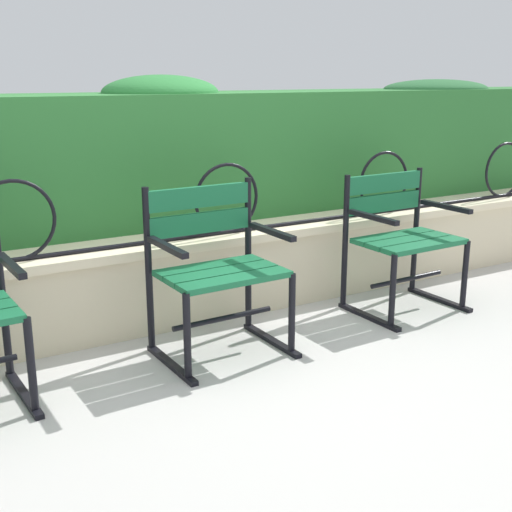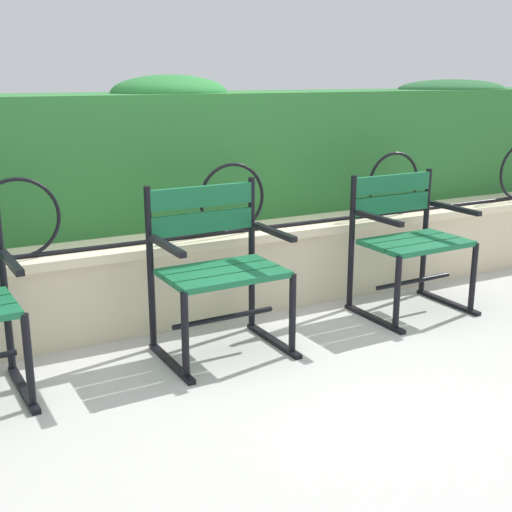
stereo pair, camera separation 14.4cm
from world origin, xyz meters
name	(u,v)px [view 1 (the left image)]	position (x,y,z in m)	size (l,w,h in m)	color
ground_plane	(265,366)	(0.00, 0.00, 0.00)	(60.00, 60.00, 0.00)	#B7B5AF
stone_wall	(192,275)	(0.00, 0.84, 0.25)	(8.39, 0.41, 0.50)	beige
iron_arch_fence	(142,214)	(-0.33, 0.77, 0.68)	(7.83, 0.02, 0.42)	black
hedge_row	(155,154)	(0.00, 1.37, 0.93)	(8.22, 0.70, 0.91)	#2D7033
park_chair_centre	(215,264)	(-0.11, 0.31, 0.47)	(0.65, 0.54, 0.87)	#19663D
park_chair_right	(400,235)	(1.18, 0.34, 0.46)	(0.65, 0.54, 0.83)	#19663D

